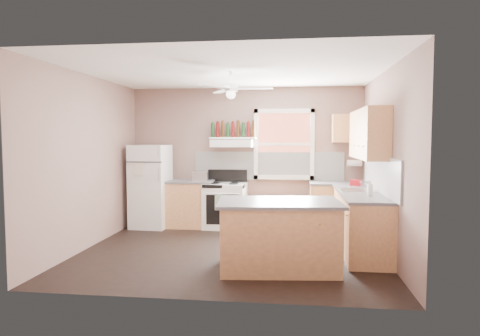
# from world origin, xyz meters

# --- Properties ---
(floor) EXTENTS (4.50, 4.50, 0.00)m
(floor) POSITION_xyz_m (0.00, 0.00, 0.00)
(floor) COLOR black
(floor) RESTS_ON ground
(ceiling) EXTENTS (4.50, 4.50, 0.00)m
(ceiling) POSITION_xyz_m (0.00, 0.00, 2.70)
(ceiling) COLOR white
(ceiling) RESTS_ON ground
(wall_back) EXTENTS (4.50, 0.05, 2.70)m
(wall_back) POSITION_xyz_m (0.00, 2.02, 1.35)
(wall_back) COLOR #7D6057
(wall_back) RESTS_ON ground
(wall_right) EXTENTS (0.05, 4.00, 2.70)m
(wall_right) POSITION_xyz_m (2.27, 0.00, 1.35)
(wall_right) COLOR #7D6057
(wall_right) RESTS_ON ground
(wall_left) EXTENTS (0.05, 4.00, 2.70)m
(wall_left) POSITION_xyz_m (-2.27, 0.00, 1.35)
(wall_left) COLOR #7D6057
(wall_left) RESTS_ON ground
(backsplash_back) EXTENTS (2.90, 0.03, 0.55)m
(backsplash_back) POSITION_xyz_m (0.45, 1.99, 1.18)
(backsplash_back) COLOR white
(backsplash_back) RESTS_ON wall_back
(backsplash_right) EXTENTS (0.03, 2.60, 0.55)m
(backsplash_right) POSITION_xyz_m (2.23, 0.30, 1.18)
(backsplash_right) COLOR white
(backsplash_right) RESTS_ON wall_right
(window_view) EXTENTS (1.00, 0.02, 1.20)m
(window_view) POSITION_xyz_m (0.75, 1.98, 1.60)
(window_view) COLOR brown
(window_view) RESTS_ON wall_back
(window_frame) EXTENTS (1.16, 0.07, 1.36)m
(window_frame) POSITION_xyz_m (0.75, 1.96, 1.60)
(window_frame) COLOR white
(window_frame) RESTS_ON wall_back
(refrigerator) EXTENTS (0.71, 0.69, 1.59)m
(refrigerator) POSITION_xyz_m (-1.79, 1.56, 0.79)
(refrigerator) COLOR white
(refrigerator) RESTS_ON floor
(base_cabinet_left) EXTENTS (0.90, 0.60, 0.86)m
(base_cabinet_left) POSITION_xyz_m (-1.06, 1.70, 0.43)
(base_cabinet_left) COLOR #AC7147
(base_cabinet_left) RESTS_ON floor
(counter_left) EXTENTS (0.92, 0.62, 0.04)m
(counter_left) POSITION_xyz_m (-1.06, 1.70, 0.88)
(counter_left) COLOR #4D4D50
(counter_left) RESTS_ON base_cabinet_left
(toaster) EXTENTS (0.29, 0.19, 0.18)m
(toaster) POSITION_xyz_m (-0.83, 1.61, 0.99)
(toaster) COLOR silver
(toaster) RESTS_ON counter_left
(stove) EXTENTS (0.81, 0.68, 0.86)m
(stove) POSITION_xyz_m (-0.35, 1.67, 0.43)
(stove) COLOR white
(stove) RESTS_ON floor
(range_hood) EXTENTS (0.78, 0.50, 0.14)m
(range_hood) POSITION_xyz_m (-0.23, 1.75, 1.62)
(range_hood) COLOR white
(range_hood) RESTS_ON wall_back
(bottle_shelf) EXTENTS (0.90, 0.26, 0.03)m
(bottle_shelf) POSITION_xyz_m (-0.23, 1.87, 1.72)
(bottle_shelf) COLOR white
(bottle_shelf) RESTS_ON range_hood
(cart) EXTENTS (0.59, 0.44, 0.53)m
(cart) POSITION_xyz_m (0.61, 1.75, 0.27)
(cart) COLOR #AC7147
(cart) RESTS_ON floor
(base_cabinet_corner) EXTENTS (1.00, 0.60, 0.86)m
(base_cabinet_corner) POSITION_xyz_m (1.75, 1.70, 0.43)
(base_cabinet_corner) COLOR #AC7147
(base_cabinet_corner) RESTS_ON floor
(base_cabinet_right) EXTENTS (0.60, 2.20, 0.86)m
(base_cabinet_right) POSITION_xyz_m (1.95, 0.30, 0.43)
(base_cabinet_right) COLOR #AC7147
(base_cabinet_right) RESTS_ON floor
(counter_corner) EXTENTS (1.02, 0.62, 0.04)m
(counter_corner) POSITION_xyz_m (1.75, 1.70, 0.88)
(counter_corner) COLOR #4D4D50
(counter_corner) RESTS_ON base_cabinet_corner
(counter_right) EXTENTS (0.62, 2.22, 0.04)m
(counter_right) POSITION_xyz_m (1.94, 0.30, 0.88)
(counter_right) COLOR #4D4D50
(counter_right) RESTS_ON base_cabinet_right
(sink) EXTENTS (0.55, 0.45, 0.03)m
(sink) POSITION_xyz_m (1.94, 0.50, 0.90)
(sink) COLOR silver
(sink) RESTS_ON counter_right
(faucet) EXTENTS (0.03, 0.03, 0.14)m
(faucet) POSITION_xyz_m (2.10, 0.50, 0.97)
(faucet) COLOR silver
(faucet) RESTS_ON sink
(upper_cabinet_right) EXTENTS (0.33, 1.80, 0.76)m
(upper_cabinet_right) POSITION_xyz_m (2.08, 0.50, 1.78)
(upper_cabinet_right) COLOR #AC7147
(upper_cabinet_right) RESTS_ON wall_right
(upper_cabinet_corner) EXTENTS (0.60, 0.33, 0.52)m
(upper_cabinet_corner) POSITION_xyz_m (1.95, 1.83, 1.90)
(upper_cabinet_corner) COLOR #AC7147
(upper_cabinet_corner) RESTS_ON wall_back
(paper_towel) EXTENTS (0.26, 0.12, 0.12)m
(paper_towel) POSITION_xyz_m (2.07, 1.86, 1.25)
(paper_towel) COLOR white
(paper_towel) RESTS_ON wall_back
(island) EXTENTS (1.58, 1.09, 0.86)m
(island) POSITION_xyz_m (0.75, -0.79, 0.43)
(island) COLOR #AC7147
(island) RESTS_ON floor
(island_top) EXTENTS (1.68, 1.19, 0.04)m
(island_top) POSITION_xyz_m (0.75, -0.79, 0.88)
(island_top) COLOR #4D4D50
(island_top) RESTS_ON island
(ceiling_fan_hub) EXTENTS (0.20, 0.20, 0.08)m
(ceiling_fan_hub) POSITION_xyz_m (0.00, 0.00, 2.45)
(ceiling_fan_hub) COLOR white
(ceiling_fan_hub) RESTS_ON ceiling
(soap_bottle) EXTENTS (0.09, 0.09, 0.22)m
(soap_bottle) POSITION_xyz_m (2.02, -0.14, 1.01)
(soap_bottle) COLOR silver
(soap_bottle) RESTS_ON counter_right
(red_caddy) EXTENTS (0.21, 0.18, 0.10)m
(red_caddy) POSITION_xyz_m (2.01, 1.17, 0.95)
(red_caddy) COLOR #AE0E17
(red_caddy) RESTS_ON counter_right
(wine_bottles) EXTENTS (0.86, 0.06, 0.31)m
(wine_bottles) POSITION_xyz_m (-0.23, 1.87, 1.88)
(wine_bottles) COLOR #143819
(wine_bottles) RESTS_ON bottle_shelf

